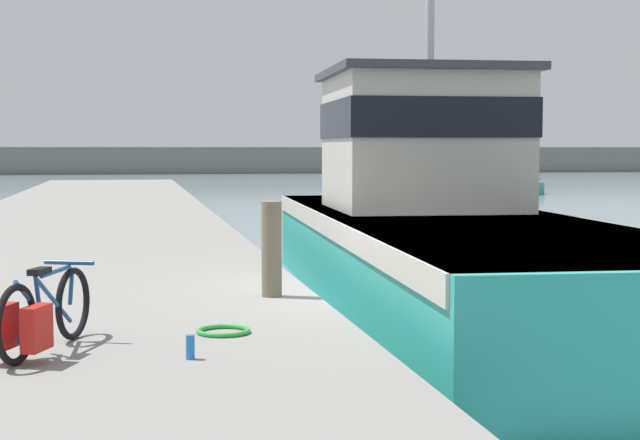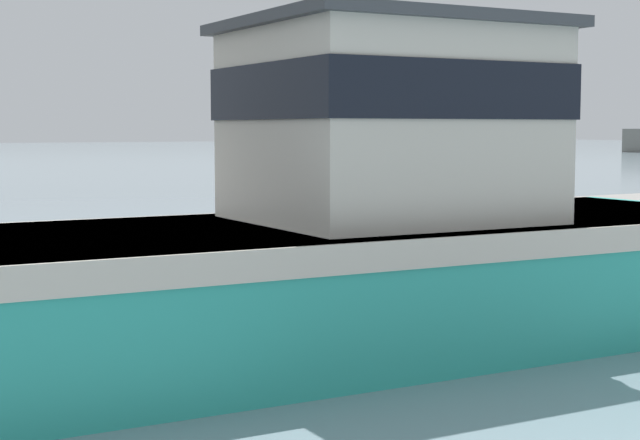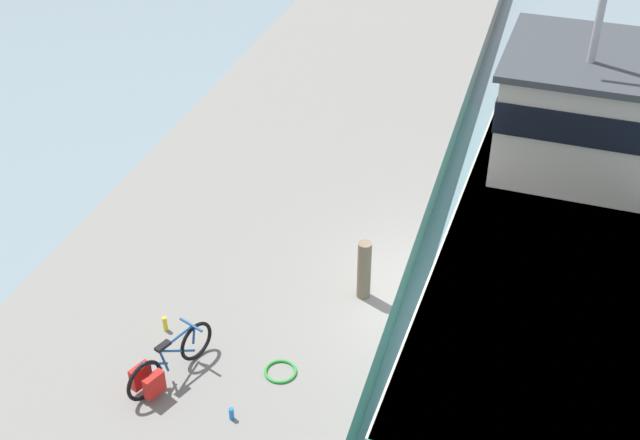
# 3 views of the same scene
# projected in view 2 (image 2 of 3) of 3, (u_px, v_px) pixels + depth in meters

# --- Properties ---
(fishing_boat_main) EXTENTS (4.14, 15.22, 8.93)m
(fishing_boat_main) POSITION_uv_depth(u_px,v_px,m) (314.00, 241.00, 10.61)
(fishing_boat_main) COLOR teal
(fishing_boat_main) RESTS_ON ground_plane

